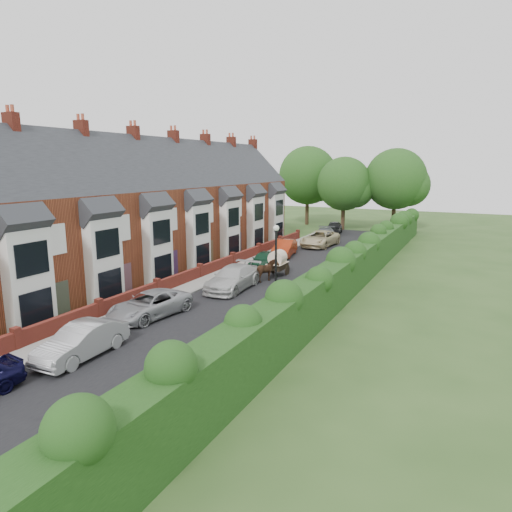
{
  "coord_description": "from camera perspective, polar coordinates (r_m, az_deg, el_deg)",
  "views": [
    {
      "loc": [
        12.86,
        -17.57,
        8.22
      ],
      "look_at": [
        -0.47,
        9.47,
        2.2
      ],
      "focal_mm": 32.0,
      "sensor_mm": 36.0,
      "label": 1
    }
  ],
  "objects": [
    {
      "name": "pavement_house_side",
      "position": [
        34.34,
        -4.69,
        -2.49
      ],
      "size": [
        1.7,
        58.0,
        0.12
      ],
      "primitive_type": "cube",
      "color": "gray",
      "rests_on": "ground"
    },
    {
      "name": "car_white",
      "position": [
        30.65,
        -2.92,
        -2.76
      ],
      "size": [
        2.41,
        5.49,
        1.57
      ],
      "primitive_type": "imported",
      "rotation": [
        0.0,
        0.0,
        0.04
      ],
      "color": "silver",
      "rests_on": "ground"
    },
    {
      "name": "pavement_hedge_side",
      "position": [
        31.12,
        8.01,
        -4.02
      ],
      "size": [
        2.2,
        58.0,
        0.12
      ],
      "primitive_type": "cube",
      "color": "gray",
      "rests_on": "ground"
    },
    {
      "name": "car_grey",
      "position": [
        49.96,
        8.59,
        2.57
      ],
      "size": [
        3.23,
        5.54,
        1.51
      ],
      "primitive_type": "imported",
      "rotation": [
        0.0,
        0.0,
        0.23
      ],
      "color": "#5C5F64",
      "rests_on": "ground"
    },
    {
      "name": "tree_far_right",
      "position": [
        60.42,
        17.43,
        8.98
      ],
      "size": [
        7.98,
        7.6,
        10.31
      ],
      "color": "#332316",
      "rests_on": "ground"
    },
    {
      "name": "hedge",
      "position": [
        30.26,
        11.32,
        -1.56
      ],
      "size": [
        2.1,
        58.0,
        2.85
      ],
      "color": "#173812",
      "rests_on": "ground"
    },
    {
      "name": "road",
      "position": [
        32.59,
        1.14,
        -3.3
      ],
      "size": [
        6.0,
        58.0,
        0.02
      ],
      "primitive_type": "cube",
      "color": "black",
      "rests_on": "ground"
    },
    {
      "name": "car_beige",
      "position": [
        47.32,
        8.0,
        2.16
      ],
      "size": [
        3.01,
        5.89,
        1.59
      ],
      "primitive_type": "imported",
      "rotation": [
        0.0,
        0.0,
        -0.06
      ],
      "color": "beige",
      "rests_on": "ground"
    },
    {
      "name": "horse",
      "position": [
        32.53,
        1.26,
        -1.88
      ],
      "size": [
        1.45,
        2.09,
        1.61
      ],
      "primitive_type": "imported",
      "rotation": [
        0.0,
        0.0,
        2.81
      ],
      "color": "#462A19",
      "rests_on": "ground"
    },
    {
      "name": "car_red",
      "position": [
        41.98,
        3.6,
        1.01
      ],
      "size": [
        2.36,
        4.7,
        1.48
      ],
      "primitive_type": "imported",
      "rotation": [
        0.0,
        0.0,
        0.18
      ],
      "color": "#9F2C11",
      "rests_on": "ground"
    },
    {
      "name": "car_green",
      "position": [
        36.9,
        1.02,
        -0.49
      ],
      "size": [
        1.84,
        4.12,
        1.38
      ],
      "primitive_type": "imported",
      "rotation": [
        0.0,
        0.0,
        0.05
      ],
      "color": "#113822",
      "rests_on": "ground"
    },
    {
      "name": "tree_far_left",
      "position": [
        59.75,
        11.3,
        8.67
      ],
      "size": [
        7.14,
        6.8,
        9.29
      ],
      "color": "#332316",
      "rests_on": "ground"
    },
    {
      "name": "car_silver_b",
      "position": [
        25.85,
        -13.13,
        -5.94
      ],
      "size": [
        2.92,
        5.25,
        1.39
      ],
      "primitive_type": "imported",
      "rotation": [
        0.0,
        0.0,
        -0.13
      ],
      "color": "#A0A1A7",
      "rests_on": "ground"
    },
    {
      "name": "kerb_house_side",
      "position": [
        33.94,
        -3.53,
        -2.63
      ],
      "size": [
        0.18,
        58.0,
        0.13
      ],
      "primitive_type": "cube",
      "color": "gray",
      "rests_on": "ground"
    },
    {
      "name": "lamppost",
      "position": [
        24.06,
        2.5,
        -0.52
      ],
      "size": [
        0.32,
        0.32,
        5.16
      ],
      "color": "black",
      "rests_on": "ground"
    },
    {
      "name": "car_black",
      "position": [
        56.35,
        9.74,
        3.51
      ],
      "size": [
        2.59,
        4.64,
        1.49
      ],
      "primitive_type": "imported",
      "rotation": [
        0.0,
        0.0,
        0.2
      ],
      "color": "black",
      "rests_on": "ground"
    },
    {
      "name": "kerb_hedge_side",
      "position": [
        31.45,
        6.19,
        -3.8
      ],
      "size": [
        0.18,
        58.0,
        0.13
      ],
      "primitive_type": "cube",
      "color": "gray",
      "rests_on": "ground"
    },
    {
      "name": "terrace_row",
      "position": [
        36.56,
        -14.48,
        5.05
      ],
      "size": [
        9.05,
        40.5,
        11.5
      ],
      "color": "brown",
      "rests_on": "ground"
    },
    {
      "name": "horse_cart",
      "position": [
        34.3,
        2.71,
        -0.66
      ],
      "size": [
        1.23,
        2.73,
        1.97
      ],
      "color": "black",
      "rests_on": "ground"
    },
    {
      "name": "tree_far_back",
      "position": [
        64.35,
        6.86,
        9.78
      ],
      "size": [
        8.4,
        8.0,
        10.82
      ],
      "color": "#332316",
      "rests_on": "ground"
    },
    {
      "name": "ground",
      "position": [
        23.27,
        -9.45,
        -9.55
      ],
      "size": [
        140.0,
        140.0,
        0.0
      ],
      "primitive_type": "plane",
      "color": "#2D4C1E",
      "rests_on": "ground"
    },
    {
      "name": "car_silver_a",
      "position": [
        21.45,
        -20.95,
        -9.91
      ],
      "size": [
        1.7,
        4.51,
        1.47
      ],
      "primitive_type": "imported",
      "rotation": [
        0.0,
        0.0,
        0.03
      ],
      "color": "#A9A9AE",
      "rests_on": "ground"
    },
    {
      "name": "garden_wall_row",
      "position": [
        33.94,
        -7.02,
        -2.01
      ],
      "size": [
        0.35,
        40.35,
        1.1
      ],
      "color": "maroon",
      "rests_on": "ground"
    }
  ]
}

